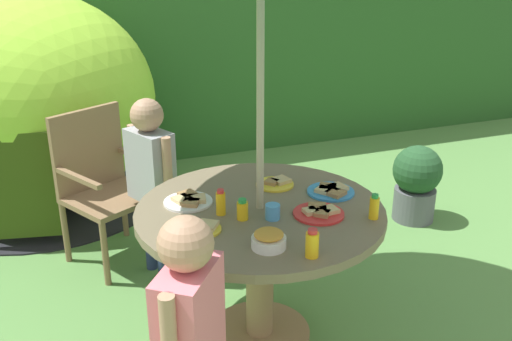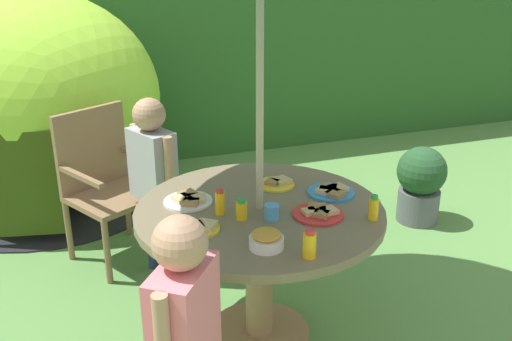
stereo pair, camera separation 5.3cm
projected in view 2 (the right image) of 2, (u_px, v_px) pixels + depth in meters
ground_plane at (259, 336)px, 3.13m from camera, size 10.00×10.00×0.02m
hedge_backdrop at (150, 46)px, 5.47m from camera, size 9.00×0.70×2.10m
garden_table at (259, 236)px, 2.90m from camera, size 1.23×1.23×0.76m
wooden_chair at (105, 177)px, 3.75m from camera, size 0.68×0.66×0.99m
dome_tent at (40, 100)px, 4.49m from camera, size 2.25×2.25×1.66m
potted_plant at (421, 182)px, 4.28m from camera, size 0.37×0.37×0.59m
child_in_grey_shirt at (153, 165)px, 3.46m from camera, size 0.27×0.36×1.14m
child_in_pink_shirt at (184, 321)px, 2.04m from camera, size 0.31×0.34×1.14m
snack_bowl at (266, 240)px, 2.46m from camera, size 0.15×0.15×0.08m
plate_far_right at (189, 200)px, 2.90m from camera, size 0.25×0.25×0.03m
plate_center_back at (276, 183)px, 3.10m from camera, size 0.20×0.20×0.03m
plate_front_edge at (319, 213)px, 2.76m from camera, size 0.25×0.25×0.03m
plate_back_edge at (201, 227)px, 2.62m from camera, size 0.18×0.18×0.03m
plate_mid_right at (331, 191)px, 3.00m from camera, size 0.25×0.25×0.03m
juice_bottle_near_left at (220, 202)px, 2.76m from camera, size 0.05×0.05×0.13m
juice_bottle_near_right at (374, 208)px, 2.70m from camera, size 0.05×0.05×0.12m
juice_bottle_far_left at (242, 210)px, 2.71m from camera, size 0.05×0.05×0.10m
juice_bottle_center_front at (309, 244)px, 2.38m from camera, size 0.06×0.06×0.13m
cup_near at (272, 212)px, 2.72m from camera, size 0.07×0.07×0.07m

